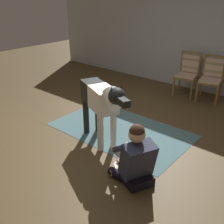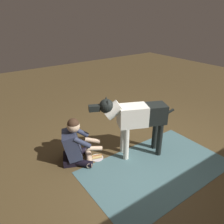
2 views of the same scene
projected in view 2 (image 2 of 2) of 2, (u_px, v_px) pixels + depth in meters
ground_plane at (145, 156)px, 3.94m from camera, size 15.22×15.22×0.00m
area_rug at (156, 168)px, 3.63m from camera, size 2.39×1.42×0.01m
person_sitting_on_floor at (75, 145)px, 3.67m from camera, size 0.73×0.62×0.82m
large_dog at (136, 117)px, 3.69m from camera, size 1.38×0.71×1.13m
hot_dog_on_plate at (97, 157)px, 3.87m from camera, size 0.23×0.23×0.06m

